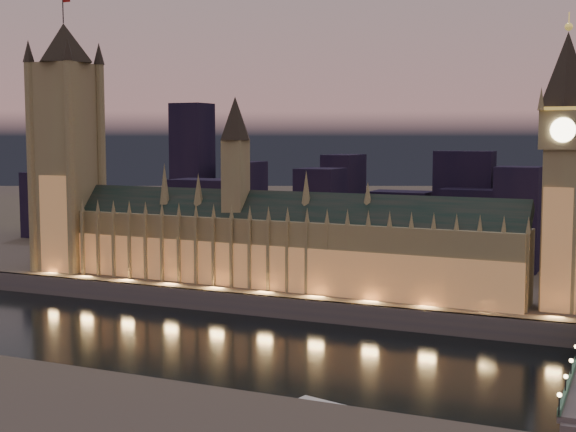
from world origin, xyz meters
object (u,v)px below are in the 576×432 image
at_px(victoria_tower, 66,136).
at_px(river_boat, 332,418).
at_px(elizabeth_tower, 565,147).
at_px(palace_of_westminster, 277,242).

bearing_deg(victoria_tower, river_boat, -34.04).
bearing_deg(victoria_tower, elizabeth_tower, -0.00).
height_order(victoria_tower, river_boat, victoria_tower).
distance_m(victoria_tower, elizabeth_tower, 218.04).
bearing_deg(palace_of_westminster, victoria_tower, 179.91).
relative_size(victoria_tower, river_boat, 3.12).
xyz_separation_m(palace_of_westminster, victoria_tower, (-106.95, 0.17, 43.56)).
bearing_deg(river_boat, victoria_tower, 145.96).
bearing_deg(elizabeth_tower, victoria_tower, 180.00).
distance_m(victoria_tower, river_boat, 224.87).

